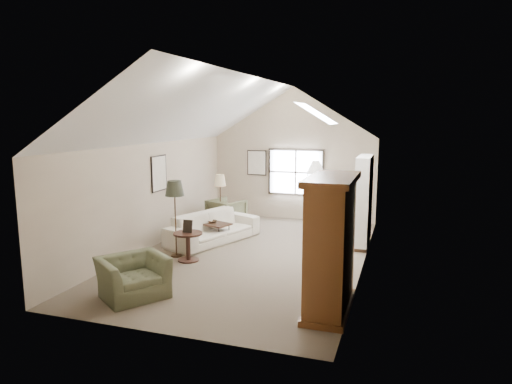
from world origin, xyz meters
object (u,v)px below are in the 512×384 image
(armoire, at_px, (331,245))
(sofa, at_px, (213,227))
(armchair_far, at_px, (227,213))
(side_chair, at_px, (336,213))
(armchair_near, at_px, (133,277))
(side_table, at_px, (188,247))
(coffee_table, at_px, (212,232))

(armoire, xyz_separation_m, sofa, (-3.45, 3.21, -0.73))
(armchair_far, relative_size, side_chair, 0.75)
(armoire, height_order, side_chair, armoire)
(armchair_near, bearing_deg, armoire, -45.98)
(side_table, bearing_deg, side_chair, 49.37)
(coffee_table, bearing_deg, sofa, -47.89)
(armoire, distance_m, armchair_far, 6.07)
(armchair_far, bearing_deg, coffee_table, 120.25)
(armchair_near, height_order, side_table, armchair_near)
(side_chair, bearing_deg, side_table, -105.66)
(armoire, height_order, sofa, armoire)
(sofa, xyz_separation_m, side_chair, (2.85, 1.60, 0.23))
(side_chair, bearing_deg, armoire, -57.91)
(armchair_far, bearing_deg, side_table, 118.68)
(armchair_near, xyz_separation_m, side_chair, (2.75, 5.32, 0.24))
(armoire, bearing_deg, armchair_far, 127.98)
(armchair_near, distance_m, side_chair, 5.99)
(armoire, bearing_deg, coffee_table, 137.01)
(armchair_near, relative_size, coffee_table, 1.18)
(armchair_far, height_order, side_chair, side_chair)
(sofa, bearing_deg, side_chair, -39.81)
(armchair_near, relative_size, armchair_far, 1.23)
(armchair_near, distance_m, coffee_table, 3.78)
(side_table, height_order, side_chair, side_chair)
(coffee_table, bearing_deg, side_table, -84.87)
(sofa, bearing_deg, side_table, -155.60)
(armoire, bearing_deg, side_chair, 97.12)
(armchair_far, bearing_deg, armchair_near, 116.02)
(armchair_far, xyz_separation_m, side_table, (0.36, -3.15, -0.09))
(armoire, distance_m, side_chair, 4.87)
(armoire, relative_size, sofa, 0.87)
(side_chair, bearing_deg, sofa, -125.66)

